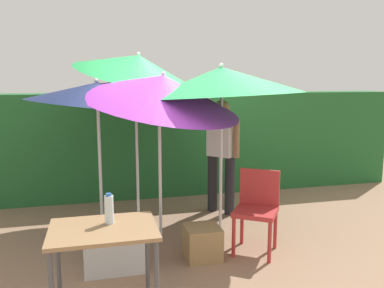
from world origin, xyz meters
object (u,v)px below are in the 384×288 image
at_px(crate_cardboard, 202,242).
at_px(bottle_water, 109,209).
at_px(umbrella_navy, 161,90).
at_px(cooler_box, 114,247).
at_px(chair_plastic, 257,206).
at_px(folding_table, 104,240).
at_px(umbrella_yellow, 222,82).
at_px(umbrella_orange, 137,66).
at_px(person_vendor, 221,148).
at_px(umbrella_rainbow, 97,95).

height_order(crate_cardboard, bottle_water, bottle_water).
xyz_separation_m(umbrella_navy, cooler_box, (-0.61, -0.65, -1.53)).
height_order(chair_plastic, folding_table, chair_plastic).
height_order(umbrella_yellow, cooler_box, umbrella_yellow).
bearing_deg(folding_table, crate_cardboard, 41.42).
xyz_separation_m(umbrella_orange, folding_table, (-0.54, -2.41, -1.38)).
bearing_deg(bottle_water, person_vendor, 53.47).
xyz_separation_m(umbrella_yellow, crate_cardboard, (-0.41, -0.66, -1.68)).
distance_m(umbrella_yellow, crate_cardboard, 1.85).
height_order(person_vendor, bottle_water, person_vendor).
relative_size(chair_plastic, folding_table, 1.11).
distance_m(cooler_box, bottle_water, 1.04).
relative_size(cooler_box, bottle_water, 2.40).
xyz_separation_m(cooler_box, folding_table, (-0.11, -0.89, 0.45)).
relative_size(umbrella_yellow, bottle_water, 8.76).
relative_size(cooler_box, folding_table, 0.72).
bearing_deg(cooler_box, chair_plastic, 2.70).
xyz_separation_m(umbrella_rainbow, chair_plastic, (1.65, -0.82, -1.20)).
height_order(chair_plastic, bottle_water, bottle_water).
bearing_deg(bottle_water, umbrella_yellow, 47.06).
xyz_separation_m(umbrella_orange, umbrella_navy, (0.17, -0.88, -0.29)).
relative_size(umbrella_orange, umbrella_navy, 1.12).
distance_m(umbrella_yellow, chair_plastic, 1.49).
distance_m(umbrella_navy, person_vendor, 1.47).
relative_size(umbrella_orange, crate_cardboard, 6.85).
relative_size(umbrella_navy, person_vendor, 1.19).
xyz_separation_m(umbrella_navy, crate_cardboard, (0.31, -0.63, -1.59)).
relative_size(crate_cardboard, folding_table, 0.46).
height_order(person_vendor, cooler_box, person_vendor).
xyz_separation_m(umbrella_orange, crate_cardboard, (0.49, -1.51, -1.88)).
bearing_deg(umbrella_yellow, bottle_water, -132.94).
xyz_separation_m(person_vendor, chair_plastic, (-0.02, -1.32, -0.42)).
height_order(umbrella_yellow, person_vendor, umbrella_yellow).
relative_size(umbrella_yellow, folding_table, 2.63).
bearing_deg(umbrella_rainbow, umbrella_navy, -19.02).
xyz_separation_m(umbrella_rainbow, folding_table, (-0.01, -1.78, -1.03)).
bearing_deg(umbrella_yellow, folding_table, -132.44).
bearing_deg(cooler_box, umbrella_yellow, 27.21).
relative_size(umbrella_orange, umbrella_yellow, 1.19).
bearing_deg(umbrella_orange, umbrella_rainbow, -129.91).
bearing_deg(umbrella_navy, crate_cardboard, -63.48).
bearing_deg(crate_cardboard, cooler_box, -178.81).
relative_size(umbrella_navy, bottle_water, 9.30).
bearing_deg(cooler_box, umbrella_navy, 47.01).
distance_m(person_vendor, folding_table, 2.84).
bearing_deg(umbrella_yellow, umbrella_rainbow, 171.66).
bearing_deg(umbrella_orange, bottle_water, -101.79).
distance_m(umbrella_orange, crate_cardboard, 2.46).
distance_m(crate_cardboard, folding_table, 1.46).
distance_m(cooler_box, crate_cardboard, 0.92).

